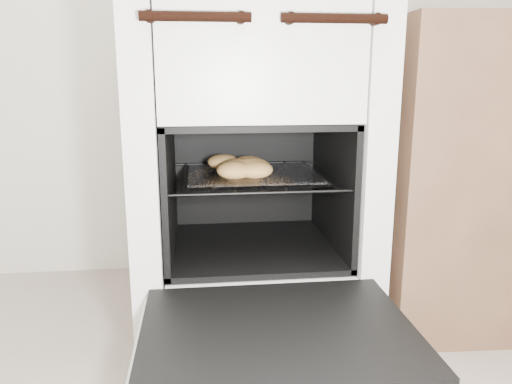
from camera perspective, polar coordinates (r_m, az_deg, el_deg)
The scene contains 5 objects.
stove at distance 1.51m, azimuth -0.70°, elevation 3.37°, with size 0.65×0.72×1.00m.
oven_door at distance 1.08m, azimuth 2.49°, elevation -16.09°, with size 0.59×0.46×0.04m.
oven_rack at distance 1.44m, azimuth -0.40°, elevation 1.85°, with size 0.47×0.46×0.01m.
foil_sheet at distance 1.42m, azimuth -0.30°, elevation 1.94°, with size 0.37×0.33×0.01m, color silver.
baked_rolls at distance 1.39m, azimuth -1.55°, elevation 2.91°, with size 0.19×0.26×0.05m.
Camera 1 is at (-0.35, -0.34, 0.75)m, focal length 35.00 mm.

